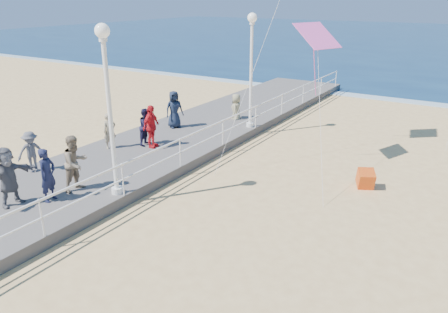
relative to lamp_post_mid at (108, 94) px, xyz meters
The scene contains 17 objects.
ground 6.48m from the lamp_post_mid, ahead, with size 160.00×160.00×0.00m, color #ECC47B.
surf_line 21.50m from the lamp_post_mid, 75.37° to the left, with size 160.00×1.20×0.04m, color white.
boardwalk 4.07m from the lamp_post_mid, behind, with size 5.00×44.00×0.40m, color slate.
railing 2.43m from the lamp_post_mid, ahead, with size 0.05×42.00×0.55m.
lamp_post_mid is the anchor object (origin of this frame).
lamp_post_far 9.00m from the lamp_post_mid, 90.00° to the left, with size 0.44×0.44×5.32m.
spectator_0 3.15m from the lamp_post_mid, 133.48° to the right, with size 0.62×0.41×1.71m, color #1A1D39.
spectator_1 2.70m from the lamp_post_mid, 160.26° to the right, with size 0.91×0.71×1.87m, color #86745D.
spectator_2 4.68m from the lamp_post_mid, behind, with size 0.97×0.56×1.51m, color #59585D.
spectator_3 5.17m from the lamp_post_mid, 116.44° to the left, with size 1.06×0.44×1.81m, color red.
spectator_4 7.97m from the lamp_post_mid, 113.69° to the left, with size 0.87×0.57×1.79m, color #182135.
spectator_5 3.91m from the lamp_post_mid, 133.28° to the right, with size 1.72×0.55×1.85m, color slate.
spectator_6 5.29m from the lamp_post_mid, 137.91° to the left, with size 0.54×0.36×1.49m, color gray.
spectator_7 5.53m from the lamp_post_mid, 119.89° to the left, with size 0.77×0.60×1.58m, color #191734.
beach_walker_c 10.39m from the lamp_post_mid, 97.62° to the left, with size 0.83×0.54×1.70m, color gray.
box_kite 9.21m from the lamp_post_mid, 40.33° to the left, with size 0.55×0.55×0.60m, color red.
kite_diamond_pink 7.93m from the lamp_post_mid, 59.65° to the left, with size 1.46×1.46×0.02m, color #FF5DBF.
Camera 1 is at (4.41, -9.13, 6.46)m, focal length 35.00 mm.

